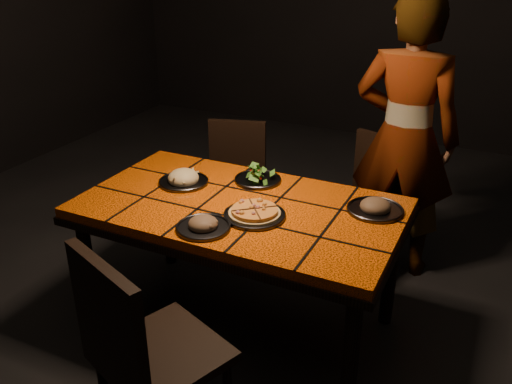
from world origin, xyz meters
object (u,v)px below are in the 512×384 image
at_px(chair_near, 140,348).
at_px(chair_far_left, 235,177).
at_px(diner, 405,138).
at_px(plate_pasta, 183,179).
at_px(chair_far_right, 371,195).
at_px(plate_pizza, 255,214).
at_px(dining_table, 240,217).

relative_size(chair_near, chair_far_left, 1.14).
relative_size(diner, plate_pasta, 6.45).
xyz_separation_m(chair_near, plate_pasta, (-0.44, 1.01, 0.21)).
height_order(chair_near, chair_far_right, chair_near).
xyz_separation_m(diner, plate_pizza, (-0.47, -1.10, -0.11)).
distance_m(chair_near, plate_pizza, 0.85).
bearing_deg(chair_far_left, chair_far_right, -10.49).
distance_m(chair_far_left, plate_pizza, 1.12).
height_order(chair_near, plate_pizza, chair_near).
bearing_deg(chair_near, diner, -84.70).
height_order(chair_far_right, plate_pasta, chair_far_right).
bearing_deg(plate_pasta, chair_near, -66.31).
height_order(chair_near, diner, diner).
height_order(diner, plate_pizza, diner).
distance_m(dining_table, chair_far_right, 1.03).
bearing_deg(plate_pizza, chair_far_left, 123.04).
bearing_deg(chair_far_left, chair_near, -90.32).
distance_m(chair_far_right, plate_pasta, 1.21).
bearing_deg(dining_table, plate_pasta, 167.30).
height_order(dining_table, plate_pasta, plate_pasta).
relative_size(chair_far_left, chair_far_right, 0.99).
relative_size(dining_table, chair_near, 1.65).
distance_m(dining_table, diner, 1.18).
bearing_deg(chair_far_right, dining_table, -97.66).
distance_m(chair_near, chair_far_right, 1.88).
xyz_separation_m(dining_table, chair_far_right, (0.45, 0.91, -0.17)).
distance_m(chair_far_right, diner, 0.41).
xyz_separation_m(dining_table, diner, (0.60, 1.00, 0.20)).
bearing_deg(plate_pasta, plate_pizza, -19.77).
bearing_deg(diner, dining_table, 59.71).
bearing_deg(chair_far_right, plate_pasta, -116.95).
bearing_deg(chair_near, plate_pizza, -74.16).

